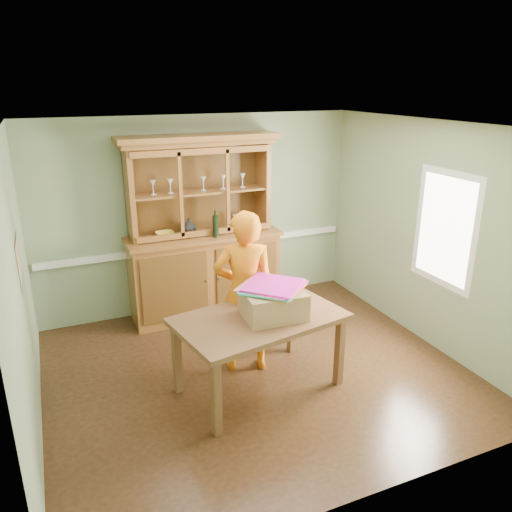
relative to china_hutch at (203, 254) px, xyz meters
name	(u,v)px	position (x,y,z in m)	size (l,w,h in m)	color
floor	(256,371)	(0.05, -1.72, -0.86)	(4.50, 4.50, 0.00)	#4B2D18
ceiling	(256,126)	(0.05, -1.72, 1.84)	(4.50, 4.50, 0.00)	white
wall_back	(199,215)	(0.05, 0.28, 0.49)	(4.50, 4.50, 0.00)	gray
wall_left	(20,294)	(-2.20, -1.72, 0.49)	(4.00, 4.00, 0.00)	gray
wall_right	(426,234)	(2.30, -1.72, 0.49)	(4.00, 4.00, 0.00)	gray
wall_front	(369,348)	(0.05, -3.72, 0.49)	(4.50, 4.50, 0.00)	gray
chair_rail	(201,246)	(0.05, 0.26, 0.04)	(4.41, 0.05, 0.08)	white
framed_map	(19,261)	(-2.18, -1.42, 0.69)	(0.03, 0.60, 0.46)	#2F2012
window_panel	(445,229)	(2.28, -2.02, 0.64)	(0.03, 0.96, 1.36)	white
china_hutch	(203,254)	(0.00, 0.00, 0.00)	(2.10, 0.69, 2.46)	brown
dining_table	(259,325)	(-0.04, -2.01, -0.12)	(1.83, 1.30, 0.84)	brown
cardboard_box	(273,304)	(0.09, -2.07, 0.12)	(0.60, 0.48, 0.28)	#A78256
kite_stack	(272,287)	(0.09, -2.02, 0.29)	(0.75, 0.75, 0.05)	orange
person	(244,292)	(-0.02, -1.57, 0.06)	(0.67, 0.44, 1.85)	orange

